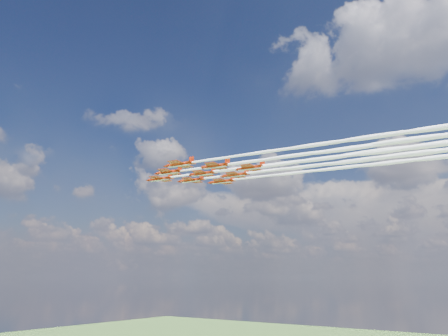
{
  "coord_description": "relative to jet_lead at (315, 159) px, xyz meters",
  "views": [
    {
      "loc": [
        87.32,
        -119.68,
        45.93
      ],
      "look_at": [
        2.75,
        -1.57,
        82.53
      ],
      "focal_mm": 35.0,
      "sensor_mm": 36.0,
      "label": 1
    }
  ],
  "objects": [
    {
      "name": "jet_row2_port",
      "position": [
        10.27,
        -6.09,
        0.0
      ],
      "size": [
        127.03,
        22.86,
        3.02
      ],
      "rotation": [
        0.0,
        0.0,
        0.14
      ],
      "color": "#AB2409"
    },
    {
      "name": "jet_row4_starb",
      "position": [
        26.73,
        11.2,
        0.0
      ],
      "size": [
        127.03,
        22.86,
        3.02
      ],
      "rotation": [
        0.0,
        0.0,
        0.14
      ],
      "color": "#AB2409"
    },
    {
      "name": "jet_row2_starb",
      "position": [
        8.23,
        8.65,
        0.0
      ],
      "size": [
        127.03,
        22.86,
        3.02
      ],
      "rotation": [
        0.0,
        0.0,
        0.14
      ],
      "color": "#AB2409"
    },
    {
      "name": "jet_row3_port",
      "position": [
        20.54,
        -12.18,
        0.0
      ],
      "size": [
        127.03,
        22.86,
        3.02
      ],
      "rotation": [
        0.0,
        0.0,
        0.14
      ],
      "color": "#AB2409"
    },
    {
      "name": "jet_row3_centre",
      "position": [
        18.5,
        2.56,
        0.0
      ],
      "size": [
        127.03,
        22.86,
        3.02
      ],
      "rotation": [
        0.0,
        0.0,
        0.14
      ],
      "color": "#AB2409"
    },
    {
      "name": "jet_tail",
      "position": [
        37.0,
        5.11,
        0.0
      ],
      "size": [
        127.03,
        22.86,
        3.02
      ],
      "rotation": [
        0.0,
        0.0,
        0.14
      ],
      "color": "#AB2409"
    },
    {
      "name": "jet_row3_starb",
      "position": [
        16.47,
        17.3,
        0.0
      ],
      "size": [
        127.03,
        22.86,
        3.02
      ],
      "rotation": [
        0.0,
        0.0,
        0.14
      ],
      "color": "#AB2409"
    },
    {
      "name": "jet_row4_port",
      "position": [
        28.77,
        -3.53,
        0.0
      ],
      "size": [
        127.03,
        22.86,
        3.02
      ],
      "rotation": [
        0.0,
        0.0,
        0.14
      ],
      "color": "#AB2409"
    },
    {
      "name": "jet_lead",
      "position": [
        0.0,
        0.0,
        0.0
      ],
      "size": [
        127.03,
        22.86,
        3.02
      ],
      "rotation": [
        0.0,
        0.0,
        0.14
      ],
      "color": "#AB2409"
    }
  ]
}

